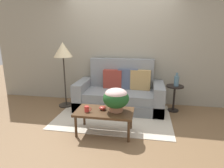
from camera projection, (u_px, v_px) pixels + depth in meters
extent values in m
plane|color=brown|center=(112.00, 120.00, 3.89)|extent=(14.00, 14.00, 0.00)
cube|color=gray|center=(121.00, 45.00, 4.65)|extent=(6.40, 0.12, 2.77)
cube|color=beige|center=(114.00, 116.00, 4.06)|extent=(2.30, 1.60, 0.01)
cube|color=slate|center=(119.00, 104.00, 4.45)|extent=(1.93, 0.90, 0.23)
cube|color=gray|center=(119.00, 95.00, 4.37)|extent=(1.48, 0.81, 0.19)
cube|color=gray|center=(122.00, 77.00, 4.66)|extent=(1.48, 0.16, 0.88)
cube|color=gray|center=(83.00, 94.00, 4.55)|extent=(0.23, 0.90, 0.61)
cube|color=gray|center=(158.00, 98.00, 4.25)|extent=(0.23, 0.90, 0.61)
cube|color=#93382D|center=(113.00, 79.00, 4.55)|extent=(0.43, 0.16, 0.43)
cube|color=#4C5670|center=(128.00, 79.00, 4.49)|extent=(0.46, 0.18, 0.46)
cube|color=tan|center=(141.00, 80.00, 4.43)|extent=(0.46, 0.21, 0.45)
cylinder|color=#442D1B|center=(76.00, 127.00, 3.23)|extent=(0.04, 0.04, 0.37)
cylinder|color=#442D1B|center=(129.00, 131.00, 3.08)|extent=(0.04, 0.04, 0.37)
cylinder|color=#442D1B|center=(84.00, 116.00, 3.64)|extent=(0.04, 0.04, 0.37)
cylinder|color=#442D1B|center=(131.00, 120.00, 3.49)|extent=(0.04, 0.04, 0.37)
cube|color=#4C331E|center=(104.00, 112.00, 3.31)|extent=(0.97, 0.54, 0.04)
cylinder|color=black|center=(173.00, 110.00, 4.35)|extent=(0.24, 0.24, 0.03)
cylinder|color=black|center=(174.00, 99.00, 4.28)|extent=(0.04, 0.04, 0.52)
cylinder|color=black|center=(175.00, 86.00, 4.21)|extent=(0.36, 0.36, 0.03)
cylinder|color=#2D2823|center=(66.00, 105.00, 4.66)|extent=(0.34, 0.34, 0.03)
cylinder|color=#2D2823|center=(65.00, 81.00, 4.51)|extent=(0.03, 0.03, 1.13)
cone|color=beige|center=(63.00, 50.00, 4.32)|extent=(0.41, 0.41, 0.32)
cylinder|color=#A36B4C|center=(116.00, 108.00, 3.28)|extent=(0.22, 0.22, 0.12)
ellipsoid|color=#1E5123|center=(116.00, 98.00, 3.24)|extent=(0.43, 0.43, 0.32)
ellipsoid|color=beige|center=(116.00, 94.00, 3.22)|extent=(0.37, 0.37, 0.18)
cylinder|color=red|center=(87.00, 109.00, 3.26)|extent=(0.08, 0.08, 0.10)
torus|color=red|center=(90.00, 109.00, 3.25)|extent=(0.07, 0.01, 0.07)
cylinder|color=#B2382D|center=(103.00, 109.00, 3.35)|extent=(0.05, 0.05, 0.02)
ellipsoid|color=#B2382D|center=(103.00, 108.00, 3.34)|extent=(0.12, 0.12, 0.05)
cylinder|color=slate|center=(176.00, 81.00, 4.16)|extent=(0.10, 0.10, 0.21)
cylinder|color=slate|center=(177.00, 74.00, 4.13)|extent=(0.05, 0.05, 0.07)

